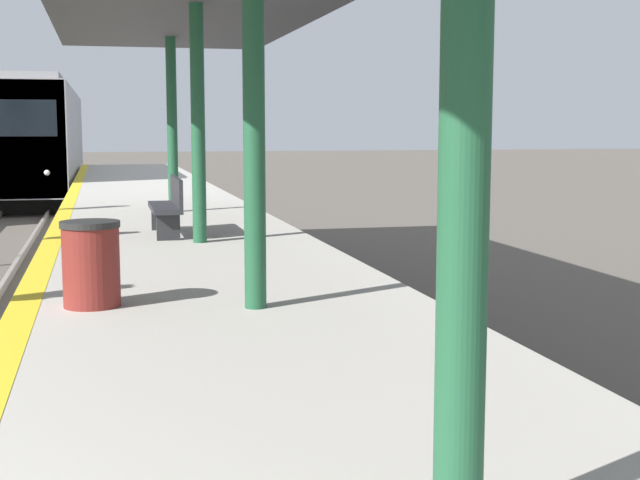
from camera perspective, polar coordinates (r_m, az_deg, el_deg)
name	(u,v)px	position (r m, az deg, el deg)	size (l,w,h in m)	color
train	(42,139)	(39.15, -17.36, 6.20)	(2.78, 21.56, 4.47)	black
trash_bin	(91,264)	(8.79, -14.44, -1.48)	(0.57, 0.57, 0.82)	maroon
bench	(169,204)	(14.40, -9.64, 2.27)	(0.44, 1.77, 0.92)	#28282D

